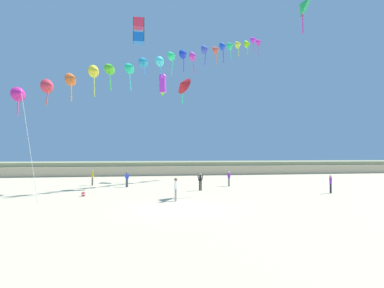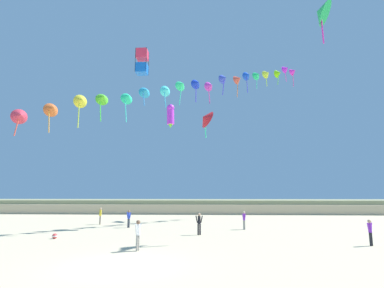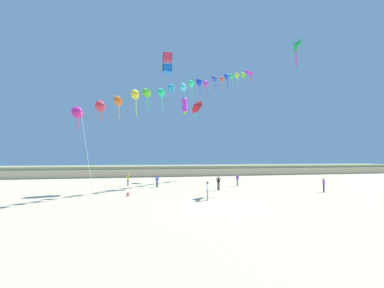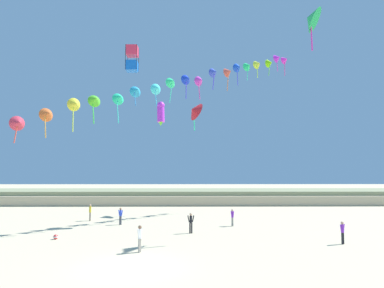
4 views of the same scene
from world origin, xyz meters
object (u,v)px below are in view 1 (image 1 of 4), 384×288
object	(u,v)px
person_mid_center	(92,176)
large_kite_low_lead	(163,84)
beach_ball	(84,194)
large_kite_high_solo	(303,6)
person_near_left	(229,177)
large_kite_mid_trail	(139,31)
large_kite_outer_drift	(182,85)
person_far_center	(331,183)
person_far_left	(200,180)
person_near_right	(176,188)
person_far_right	(127,178)

from	to	relation	value
person_mid_center	large_kite_low_lead	size ratio (longest dim) A/B	0.69
beach_ball	large_kite_high_solo	bearing A→B (deg)	5.13
person_near_left	large_kite_mid_trail	distance (m)	17.86
person_mid_center	large_kite_outer_drift	distance (m)	17.21
person_mid_center	person_far_center	world-z (taller)	person_mid_center
person_far_left	beach_ball	size ratio (longest dim) A/B	4.61
person_near_right	large_kite_high_solo	size ratio (longest dim) A/B	0.43
person_mid_center	person_far_left	xyz separation A→B (m)	(10.44, -7.33, -0.02)
person_near_right	person_mid_center	size ratio (longest dim) A/B	0.99
person_near_right	person_far_right	distance (m)	11.80
person_far_left	large_kite_mid_trail	world-z (taller)	large_kite_mid_trail
large_kite_outer_drift	large_kite_mid_trail	bearing A→B (deg)	-121.74
person_far_left	beach_ball	xyz separation A→B (m)	(-10.23, -2.41, -0.78)
person_near_right	large_kite_mid_trail	distance (m)	18.30
large_kite_mid_trail	person_near_left	bearing A→B (deg)	0.83
person_far_left	large_kite_high_solo	size ratio (longest dim) A/B	0.42
person_far_center	large_kite_outer_drift	bearing A→B (deg)	119.62
large_kite_high_solo	beach_ball	world-z (taller)	large_kite_high_solo
large_kite_high_solo	large_kite_outer_drift	size ratio (longest dim) A/B	1.03
person_far_left	beach_ball	distance (m)	10.54
person_far_right	large_kite_low_lead	xyz separation A→B (m)	(3.75, 0.76, 10.11)
person_near_left	person_near_right	xyz separation A→B (m)	(-7.23, -10.33, 0.05)
person_far_center	large_kite_high_solo	bearing A→B (deg)	95.75
person_near_left	person_far_center	xyz separation A→B (m)	(6.76, -8.04, -0.01)
beach_ball	person_near_left	bearing A→B (deg)	23.26
person_near_right	large_kite_outer_drift	size ratio (longest dim) A/B	0.44
large_kite_low_lead	large_kite_high_solo	world-z (taller)	large_kite_high_solo
beach_ball	large_kite_mid_trail	bearing A→B (deg)	52.46
person_mid_center	person_far_center	xyz separation A→B (m)	(21.13, -11.69, -0.07)
person_near_left	person_mid_center	world-z (taller)	person_mid_center
large_kite_outer_drift	beach_ball	world-z (taller)	large_kite_outer_drift
person_far_center	large_kite_low_lead	world-z (taller)	large_kite_low_lead
person_near_right	large_kite_high_solo	xyz separation A→B (m)	(13.60, 6.08, 17.18)
large_kite_high_solo	beach_ball	distance (m)	27.35
person_mid_center	person_far_right	size ratio (longest dim) A/B	1.06
person_far_right	beach_ball	distance (m)	7.90
person_mid_center	beach_ball	xyz separation A→B (m)	(0.21, -9.74, -0.80)
person_mid_center	person_far_left	bearing A→B (deg)	-35.08
person_far_right	large_kite_low_lead	distance (m)	10.81
person_far_right	large_kite_outer_drift	size ratio (longest dim) A/B	0.42
large_kite_low_lead	large_kite_mid_trail	bearing A→B (deg)	-145.08
person_far_right	large_kite_low_lead	bearing A→B (deg)	11.42
large_kite_high_solo	person_far_center	bearing A→B (deg)	-84.25
person_near_right	beach_ball	bearing A→B (deg)	148.58
person_far_center	beach_ball	world-z (taller)	person_far_center
person_far_right	beach_ball	size ratio (longest dim) A/B	4.46
large_kite_high_solo	person_near_left	bearing A→B (deg)	146.36
large_kite_high_solo	large_kite_low_lead	bearing A→B (deg)	155.88
large_kite_low_lead	large_kite_outer_drift	bearing A→B (deg)	66.60
person_far_left	large_kite_outer_drift	size ratio (longest dim) A/B	0.44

